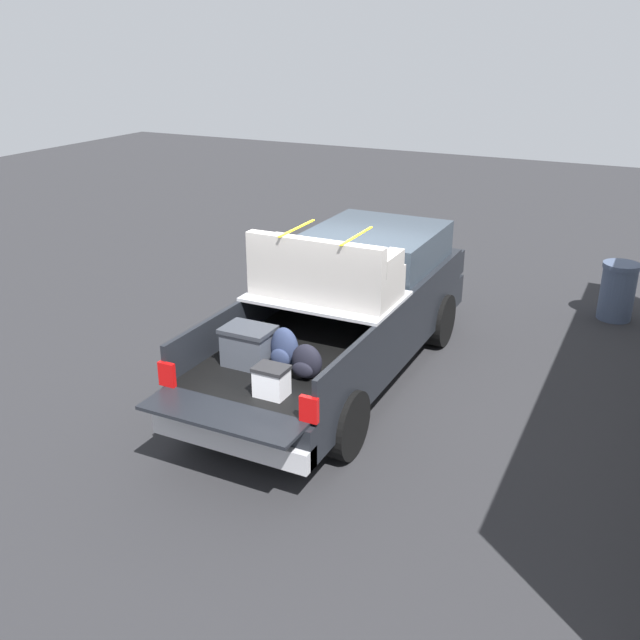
% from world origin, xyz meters
% --- Properties ---
extents(ground_plane, '(40.00, 40.00, 0.00)m').
position_xyz_m(ground_plane, '(0.00, 0.00, 0.00)').
color(ground_plane, '#262628').
extents(pickup_truck, '(6.05, 2.06, 2.23)m').
position_xyz_m(pickup_truck, '(0.37, 0.00, 0.96)').
color(pickup_truck, black).
rests_on(pickup_truck, ground_plane).
extents(trash_can, '(0.60, 0.60, 0.98)m').
position_xyz_m(trash_can, '(4.12, -3.24, 0.50)').
color(trash_can, '#3F4C66').
rests_on(trash_can, ground_plane).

